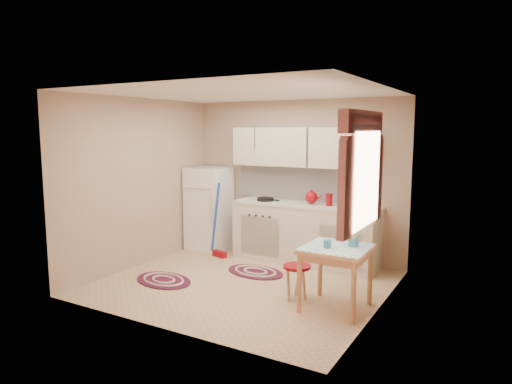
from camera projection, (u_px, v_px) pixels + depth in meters
The scene contains 14 objects.
room_shell at pixel (262, 163), 6.00m from camera, with size 3.64×3.60×2.52m.
fridge at pixel (209, 209), 7.78m from camera, with size 0.65×0.60×1.40m, color white.
broom at pixel (219, 220), 7.27m from camera, with size 0.28×0.12×1.20m, color blue, non-canonical shape.
base_cabinets at pixel (305, 235), 6.99m from camera, with size 2.25×0.60×0.88m, color beige.
countertop at pixel (305, 205), 6.93m from camera, with size 2.27×0.62×0.04m, color silver.
frying_pan at pixel (265, 199), 7.21m from camera, with size 0.26×0.26×0.05m, color black.
red_kettle at pixel (311, 197), 6.86m from camera, with size 0.21×0.19×0.21m, color maroon, non-canonical shape.
red_canister at pixel (329, 200), 6.73m from camera, with size 0.10×0.10×0.16m, color maroon.
table at pixel (335, 278), 5.19m from camera, with size 0.72×0.72×0.72m, color tan.
stool at pixel (297, 282), 5.51m from camera, with size 0.33×0.33×0.42m, color maroon.
coffee_pot at pixel (354, 234), 5.14m from camera, with size 0.15×0.13×0.29m, color #2B6A83, non-canonical shape.
mug at pixel (327, 244), 5.08m from camera, with size 0.08×0.08×0.10m, color #2B6A83.
rug_center at pixel (255, 272), 6.55m from camera, with size 0.89×0.59×0.02m, color maroon, non-canonical shape.
rug_left at pixel (163, 280), 6.19m from camera, with size 0.89×0.60×0.02m, color maroon, non-canonical shape.
Camera 1 is at (3.06, -5.00, 2.04)m, focal length 32.00 mm.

